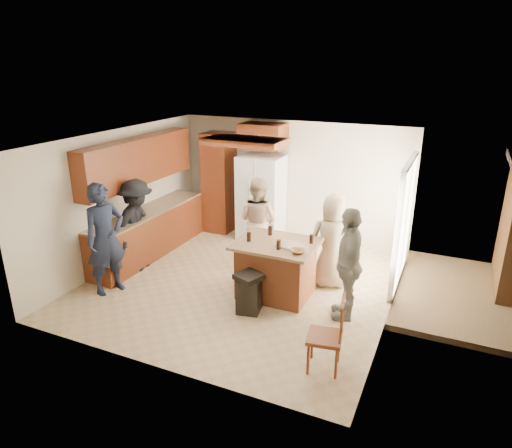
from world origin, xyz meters
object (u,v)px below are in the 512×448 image
at_px(person_behind_right, 332,241).
at_px(refrigerator, 261,198).
at_px(person_front_left, 105,239).
at_px(person_side_right, 348,264).
at_px(person_counter, 137,225).
at_px(trash_bin, 249,293).
at_px(spindle_chair, 326,337).
at_px(person_behind_left, 258,221).
at_px(kitchen_island, 276,268).

relative_size(person_behind_right, refrigerator, 0.90).
xyz_separation_m(person_front_left, person_side_right, (3.78, 0.83, -0.07)).
distance_m(person_counter, trash_bin, 2.62).
height_order(person_front_left, spindle_chair, person_front_left).
height_order(person_behind_left, person_behind_right, person_behind_left).
bearing_deg(spindle_chair, kitchen_island, 130.06).
height_order(kitchen_island, spindle_chair, spindle_chair).
xyz_separation_m(person_counter, spindle_chair, (3.95, -1.44, -0.39)).
bearing_deg(kitchen_island, person_front_left, -158.71).
distance_m(person_behind_left, person_behind_right, 1.55).
height_order(person_behind_right, refrigerator, refrigerator).
height_order(person_behind_left, person_side_right, person_side_right).
height_order(person_front_left, kitchen_island, person_front_left).
height_order(refrigerator, trash_bin, refrigerator).
xyz_separation_m(kitchen_island, trash_bin, (-0.18, -0.66, -0.16)).
distance_m(person_behind_left, person_counter, 2.20).
relative_size(person_side_right, refrigerator, 0.96).
bearing_deg(spindle_chair, person_behind_right, 103.94).
height_order(person_counter, kitchen_island, person_counter).
distance_m(person_behind_left, kitchen_island, 1.36).
bearing_deg(person_counter, person_front_left, -177.87).
relative_size(person_front_left, person_side_right, 1.08).
xyz_separation_m(person_side_right, spindle_chair, (0.08, -1.35, -0.41)).
xyz_separation_m(person_behind_left, person_counter, (-1.89, -1.13, 0.01)).
relative_size(person_front_left, person_counter, 1.10).
bearing_deg(person_behind_right, spindle_chair, 87.80).
bearing_deg(person_behind_left, person_front_left, 62.28).
bearing_deg(trash_bin, refrigerator, 110.18).
bearing_deg(kitchen_island, person_side_right, -8.08).
relative_size(person_behind_left, kitchen_island, 1.31).
distance_m(person_counter, spindle_chair, 4.23).
bearing_deg(person_side_right, person_behind_left, -135.61).
relative_size(person_behind_left, person_counter, 0.99).
bearing_deg(person_side_right, trash_bin, -84.57).
bearing_deg(spindle_chair, refrigerator, 123.81).
bearing_deg(refrigerator, person_front_left, -112.26).
xyz_separation_m(person_behind_left, refrigerator, (-0.46, 1.20, 0.06)).
relative_size(person_front_left, person_behind_right, 1.15).
relative_size(person_behind_right, person_side_right, 0.94).
relative_size(person_behind_left, trash_bin, 2.65).
height_order(kitchen_island, trash_bin, kitchen_island).
bearing_deg(person_behind_left, person_behind_right, -179.37).
bearing_deg(person_behind_right, person_counter, -3.13).
bearing_deg(person_front_left, person_behind_right, -42.11).
bearing_deg(person_behind_right, person_side_right, 102.39).
distance_m(refrigerator, trash_bin, 3.15).
xyz_separation_m(person_side_right, person_counter, (-3.88, 0.09, -0.01)).
bearing_deg(refrigerator, spindle_chair, -56.19).
bearing_deg(kitchen_island, trash_bin, -105.01).
relative_size(person_front_left, kitchen_island, 1.46).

